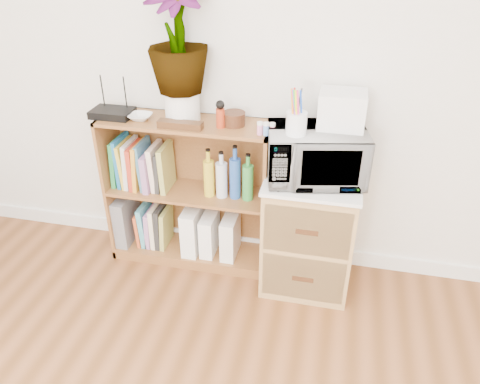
% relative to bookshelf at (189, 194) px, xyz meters
% --- Properties ---
extents(skirting_board, '(4.00, 0.02, 0.10)m').
position_rel_bookshelf_xyz_m(skirting_board, '(0.35, 0.14, -0.42)').
color(skirting_board, white).
rests_on(skirting_board, ground).
extents(bookshelf, '(1.00, 0.30, 0.95)m').
position_rel_bookshelf_xyz_m(bookshelf, '(0.00, 0.00, 0.00)').
color(bookshelf, brown).
rests_on(bookshelf, ground).
extents(wicker_unit, '(0.50, 0.45, 0.70)m').
position_rel_bookshelf_xyz_m(wicker_unit, '(0.75, -0.08, -0.12)').
color(wicker_unit, '#9E7542').
rests_on(wicker_unit, ground).
extents(microwave, '(0.57, 0.44, 0.28)m').
position_rel_bookshelf_xyz_m(microwave, '(0.75, -0.08, 0.39)').
color(microwave, silver).
rests_on(microwave, wicker_unit).
extents(pen_cup, '(0.10, 0.10, 0.11)m').
position_rel_bookshelf_xyz_m(pen_cup, '(0.64, -0.16, 0.58)').
color(pen_cup, white).
rests_on(pen_cup, microwave).
extents(small_appliance, '(0.24, 0.20, 0.19)m').
position_rel_bookshelf_xyz_m(small_appliance, '(0.86, -0.01, 0.62)').
color(small_appliance, white).
rests_on(small_appliance, microwave).
extents(router, '(0.23, 0.16, 0.04)m').
position_rel_bookshelf_xyz_m(router, '(-0.42, -0.02, 0.50)').
color(router, black).
rests_on(router, bookshelf).
extents(white_bowl, '(0.13, 0.13, 0.03)m').
position_rel_bookshelf_xyz_m(white_bowl, '(-0.25, -0.03, 0.49)').
color(white_bowl, silver).
rests_on(white_bowl, bookshelf).
extents(plant_pot, '(0.19, 0.19, 0.17)m').
position_rel_bookshelf_xyz_m(plant_pot, '(-0.01, 0.02, 0.56)').
color(plant_pot, white).
rests_on(plant_pot, bookshelf).
extents(potted_plant, '(0.33, 0.33, 0.59)m').
position_rel_bookshelf_xyz_m(potted_plant, '(-0.01, 0.02, 0.94)').
color(potted_plant, '#2D7130').
rests_on(potted_plant, plant_pot).
extents(trinket_box, '(0.25, 0.06, 0.04)m').
position_rel_bookshelf_xyz_m(trinket_box, '(0.01, -0.10, 0.49)').
color(trinket_box, '#3C2010').
rests_on(trinket_box, bookshelf).
extents(kokeshi_doll, '(0.05, 0.05, 0.11)m').
position_rel_bookshelf_xyz_m(kokeshi_doll, '(0.22, -0.04, 0.53)').
color(kokeshi_doll, '#9C2D13').
rests_on(kokeshi_doll, bookshelf).
extents(wooden_bowl, '(0.13, 0.13, 0.07)m').
position_rel_bookshelf_xyz_m(wooden_bowl, '(0.29, 0.01, 0.51)').
color(wooden_bowl, '#371D0F').
rests_on(wooden_bowl, bookshelf).
extents(paint_jars, '(0.12, 0.04, 0.06)m').
position_rel_bookshelf_xyz_m(paint_jars, '(0.48, -0.09, 0.51)').
color(paint_jars, pink).
rests_on(paint_jars, bookshelf).
extents(file_box, '(0.10, 0.26, 0.33)m').
position_rel_bookshelf_xyz_m(file_box, '(-0.45, 0.00, -0.24)').
color(file_box, slate).
rests_on(file_box, bookshelf).
extents(magazine_holder_left, '(0.10, 0.24, 0.31)m').
position_rel_bookshelf_xyz_m(magazine_holder_left, '(0.02, -0.01, -0.25)').
color(magazine_holder_left, white).
rests_on(magazine_holder_left, bookshelf).
extents(magazine_holder_mid, '(0.08, 0.21, 0.27)m').
position_rel_bookshelf_xyz_m(magazine_holder_mid, '(0.13, -0.01, -0.27)').
color(magazine_holder_mid, white).
rests_on(magazine_holder_mid, bookshelf).
extents(magazine_holder_right, '(0.09, 0.22, 0.28)m').
position_rel_bookshelf_xyz_m(magazine_holder_right, '(0.26, -0.01, -0.27)').
color(magazine_holder_right, white).
rests_on(magazine_holder_right, bookshelf).
extents(cookbooks, '(0.35, 0.20, 0.31)m').
position_rel_bookshelf_xyz_m(cookbooks, '(-0.29, 0.00, 0.16)').
color(cookbooks, '#217D3D').
rests_on(cookbooks, bookshelf).
extents(liquor_bottles, '(0.30, 0.07, 0.32)m').
position_rel_bookshelf_xyz_m(liquor_bottles, '(0.26, 0.00, 0.17)').
color(liquor_bottles, gold).
rests_on(liquor_bottles, bookshelf).
extents(lower_books, '(0.21, 0.19, 0.29)m').
position_rel_bookshelf_xyz_m(lower_books, '(-0.25, -0.00, -0.27)').
color(lower_books, '#CA4F23').
rests_on(lower_books, bookshelf).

